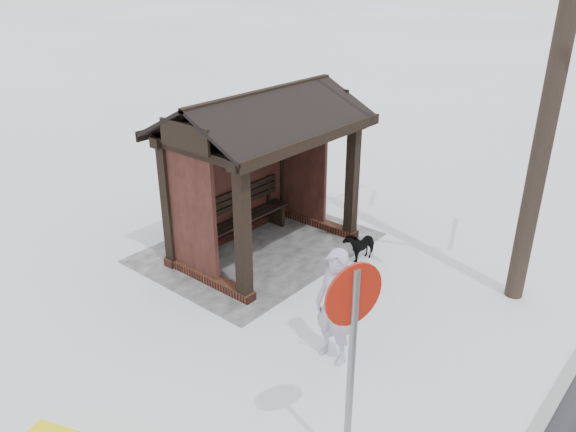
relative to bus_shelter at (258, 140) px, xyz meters
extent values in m
plane|color=white|center=(0.00, 0.16, -2.17)|extent=(120.00, 120.00, 0.00)
cube|color=gray|center=(0.00, 5.66, -2.16)|extent=(120.00, 0.15, 0.06)
cube|color=#97989D|center=(0.00, -0.04, -2.16)|extent=(4.20, 3.20, 0.02)
cube|color=#381C14|center=(0.00, -0.74, -2.09)|extent=(3.30, 0.22, 0.16)
cube|color=#381C14|center=(-1.50, 0.16, -2.09)|extent=(0.22, 2.10, 0.16)
cube|color=#381C14|center=(1.50, 0.16, -2.09)|extent=(0.22, 2.10, 0.16)
cube|color=black|center=(-1.50, 1.06, -1.02)|extent=(0.20, 0.20, 2.30)
cube|color=black|center=(1.50, 1.06, -1.02)|extent=(0.20, 0.20, 2.30)
cube|color=black|center=(-1.50, -0.74, -1.02)|extent=(0.20, 0.20, 2.30)
cube|color=black|center=(1.50, -0.74, -1.02)|extent=(0.20, 0.20, 2.30)
cube|color=black|center=(0.00, -0.74, -0.94)|extent=(2.80, 0.08, 2.14)
cube|color=black|center=(-1.50, -0.16, -0.94)|extent=(0.08, 1.17, 2.14)
cube|color=black|center=(1.50, -0.16, -0.94)|extent=(0.08, 1.17, 2.14)
cube|color=black|center=(0.00, 1.06, 0.19)|extent=(3.40, 0.20, 0.18)
cube|color=black|center=(0.00, -0.74, 0.19)|extent=(3.40, 0.20, 0.18)
cylinder|color=black|center=(-1.50, 4.36, 2.11)|extent=(0.29, 0.29, 8.55)
imported|color=#A99DB8|center=(1.75, 3.02, -1.32)|extent=(0.43, 0.63, 1.68)
imported|color=black|center=(-0.88, 1.71, -1.87)|extent=(0.71, 0.35, 0.59)
cylinder|color=slate|center=(3.21, 4.24, -0.91)|extent=(0.08, 0.08, 2.51)
cylinder|color=#9E180B|center=(3.21, 4.22, 0.07)|extent=(0.63, 0.23, 0.66)
cylinder|color=white|center=(3.21, 4.20, 0.07)|extent=(0.49, 0.18, 0.50)
camera|label=1|loc=(7.00, 6.62, 2.91)|focal=35.00mm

